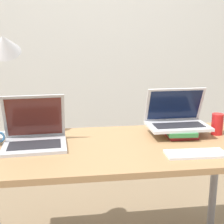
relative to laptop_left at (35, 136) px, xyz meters
The scene contains 8 objects.
wall_back 1.46m from the laptop_left, 71.94° to the left, with size 8.00×0.05×2.70m.
desk 0.44m from the laptop_left, ahead, with size 1.54×0.69×0.73m.
laptop_left is the anchor object (origin of this frame).
book_stack 0.80m from the laptop_left, ahead, with size 0.18×0.26×0.05m.
laptop_on_books 0.80m from the laptop_left, ahead, with size 0.34×0.23×0.22m.
wireless_keyboard 0.82m from the laptop_left, 17.67° to the right, with size 0.29×0.12×0.01m.
soda_can 1.03m from the laptop_left, ahead, with size 0.07×0.07×0.12m.
desk_lamp 0.44m from the laptop_left, 140.53° to the left, with size 0.23×0.20×0.60m.
Camera 1 is at (-0.23, -1.17, 1.29)m, focal length 50.00 mm.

